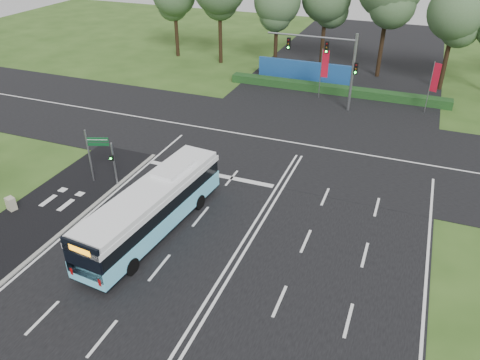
# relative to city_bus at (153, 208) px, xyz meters

# --- Properties ---
(ground) EXTENTS (120.00, 120.00, 0.00)m
(ground) POSITION_rel_city_bus_xyz_m (5.15, 2.26, -1.62)
(ground) COLOR #2D4C19
(ground) RESTS_ON ground
(road_main) EXTENTS (20.00, 120.00, 0.04)m
(road_main) POSITION_rel_city_bus_xyz_m (5.15, 2.26, -1.60)
(road_main) COLOR black
(road_main) RESTS_ON ground
(road_cross) EXTENTS (120.00, 14.00, 0.05)m
(road_cross) POSITION_rel_city_bus_xyz_m (5.15, 14.26, -1.60)
(road_cross) COLOR black
(road_cross) RESTS_ON ground
(bike_path) EXTENTS (5.00, 18.00, 0.06)m
(bike_path) POSITION_rel_city_bus_xyz_m (-7.35, -0.74, -1.59)
(bike_path) COLOR black
(bike_path) RESTS_ON ground
(kerb_strip) EXTENTS (0.25, 18.00, 0.12)m
(kerb_strip) POSITION_rel_city_bus_xyz_m (-4.95, -0.74, -1.56)
(kerb_strip) COLOR gray
(kerb_strip) RESTS_ON ground
(city_bus) EXTENTS (3.37, 11.39, 3.22)m
(city_bus) POSITION_rel_city_bus_xyz_m (0.00, 0.00, 0.00)
(city_bus) COLOR #6DD9FD
(city_bus) RESTS_ON ground
(pedestrian_signal) EXTENTS (0.28, 0.41, 3.19)m
(pedestrian_signal) POSITION_rel_city_bus_xyz_m (-5.05, 3.55, 0.12)
(pedestrian_signal) COLOR gray
(pedestrian_signal) RESTS_ON ground
(street_sign) EXTENTS (1.43, 0.58, 3.87)m
(street_sign) POSITION_rel_city_bus_xyz_m (-6.56, 3.57, 0.82)
(street_sign) COLOR gray
(street_sign) RESTS_ON ground
(utility_cabinet) EXTENTS (0.65, 0.59, 0.90)m
(utility_cabinet) POSITION_rel_city_bus_xyz_m (-9.44, -1.34, -1.17)
(utility_cabinet) COLOR #ADA68C
(utility_cabinet) RESTS_ON ground
(banner_flag_mid) EXTENTS (0.72, 0.08, 4.87)m
(banner_flag_mid) POSITION_rel_city_bus_xyz_m (4.12, 24.89, 1.54)
(banner_flag_mid) COLOR gray
(banner_flag_mid) RESTS_ON ground
(banner_flag_right) EXTENTS (0.65, 0.33, 4.77)m
(banner_flag_right) POSITION_rel_city_bus_xyz_m (14.00, 24.68, 1.48)
(banner_flag_right) COLOR gray
(banner_flag_right) RESTS_ON ground
(traffic_light_gantry) EXTENTS (8.41, 0.28, 7.00)m
(traffic_light_gantry) POSITION_rel_city_bus_xyz_m (5.35, 22.76, 3.04)
(traffic_light_gantry) COLOR gray
(traffic_light_gantry) RESTS_ON ground
(hedge) EXTENTS (22.00, 1.20, 0.80)m
(hedge) POSITION_rel_city_bus_xyz_m (5.15, 26.76, -1.22)
(hedge) COLOR #123415
(hedge) RESTS_ON ground
(blue_hoarding) EXTENTS (10.00, 0.30, 2.20)m
(blue_hoarding) POSITION_rel_city_bus_xyz_m (1.15, 29.26, -0.52)
(blue_hoarding) COLOR #1A488C
(blue_hoarding) RESTS_ON ground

